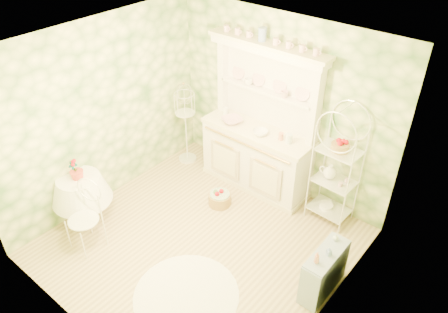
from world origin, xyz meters
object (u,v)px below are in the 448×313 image
Objects in this scene: kitchen_dresser at (258,121)px; floor_basket at (220,197)px; bakers_rack at (336,171)px; cafe_chair at (85,224)px; birdcage_stand at (186,125)px; side_shelf at (324,273)px; round_table at (83,199)px.

kitchen_dresser is 5.95× the size of floor_basket.
bakers_rack reaches higher than floor_basket.
cafe_chair is at bearing -128.04° from bakers_rack.
birdcage_stand reaches higher than cafe_chair.
side_shelf is 1.68× the size of floor_basket.
side_shelf is 3.32m from birdcage_stand.
round_table is at bearing -131.71° from floor_basket.
side_shelf is at bearing -32.26° from kitchen_dresser.
birdcage_stand is (0.11, 2.01, 0.34)m from round_table.
birdcage_stand reaches higher than floor_basket.
birdcage_stand is at bearing 86.99° from round_table.
kitchen_dresser is at bearing 50.01° from cafe_chair.
birdcage_stand reaches higher than round_table.
birdcage_stand is (-2.59, -0.23, -0.15)m from bakers_rack.
side_shelf is 0.95× the size of round_table.
kitchen_dresser is 2.79m from cafe_chair.
floor_basket is at bearing 174.94° from side_shelf.
bakers_rack is at bearing 29.43° from floor_basket.
bakers_rack reaches higher than cafe_chair.
kitchen_dresser is at bearing -175.31° from bakers_rack.
kitchen_dresser is 1.68× the size of birdcage_stand.
side_shelf is at bearing -12.20° from floor_basket.
kitchen_dresser is 1.38× the size of bakers_rack.
bakers_rack is 2.18× the size of cafe_chair.
cafe_chair is at bearing -110.12° from kitchen_dresser.
kitchen_dresser is at bearing 154.87° from side_shelf.
kitchen_dresser reaches higher than birdcage_stand.
kitchen_dresser is 2.35m from side_shelf.
kitchen_dresser reaches higher than floor_basket.
floor_basket is (0.81, 1.77, -0.26)m from cafe_chair.
bakers_rack is 2.57× the size of side_shelf.
floor_basket is at bearing -147.90° from bakers_rack.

